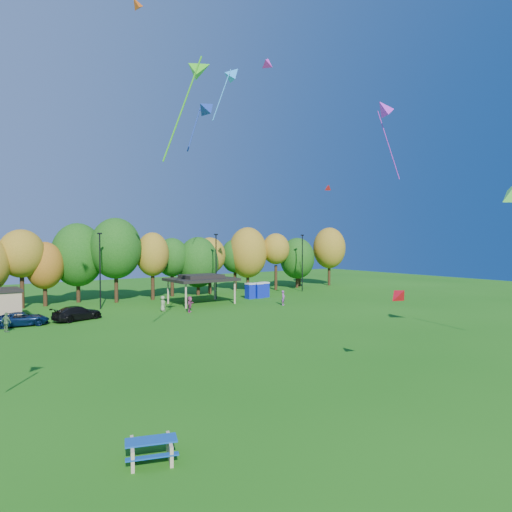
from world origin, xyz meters
TOP-DOWN VIEW (x-y plane):
  - ground at (0.00, 0.00)m, footprint 160.00×160.00m
  - tree_line at (-1.03, 45.51)m, footprint 93.57×10.55m
  - lamp_posts at (2.00, 40.00)m, footprint 64.50×0.25m
  - pavilion at (14.00, 37.00)m, footprint 8.20×6.20m
  - porta_potties at (23.32, 37.47)m, footprint 3.75×1.50m
  - picnic_table at (-7.99, 1.13)m, footprint 2.29×2.09m
  - car_c at (-7.38, 33.65)m, footprint 4.98×2.69m
  - car_d at (-2.27, 33.68)m, footprint 5.46×3.53m
  - far_person_0 at (9.49, 31.56)m, footprint 1.58×1.59m
  - far_person_1 at (7.30, 34.05)m, footprint 0.60×0.89m
  - far_person_3 at (-9.02, 31.06)m, footprint 0.95×1.10m
  - far_person_5 at (21.70, 29.74)m, footprint 0.81×0.75m
  - kite_1 at (0.23, 12.00)m, footprint 4.13×2.51m
  - kite_2 at (3.91, 17.51)m, footprint 2.90×1.65m
  - kite_3 at (12.74, 27.31)m, footprint 4.08×2.06m
  - kite_4 at (-1.12, 19.78)m, footprint 1.22×0.95m
  - kite_5 at (24.44, 24.64)m, footprint 1.35×1.44m
  - kite_6 at (8.31, 2.28)m, footprint 1.30×1.51m
  - kite_8 at (11.93, 20.21)m, footprint 1.94×1.89m
  - kite_13 at (25.67, 17.56)m, footprint 4.99×2.97m

SIDE VIEW (x-z plane):
  - ground at x=0.00m, z-range 0.00..0.00m
  - picnic_table at x=-7.99m, z-range 0.07..0.88m
  - car_c at x=-7.38m, z-range 0.00..1.33m
  - car_d at x=-2.27m, z-range 0.00..1.47m
  - far_person_3 at x=-9.02m, z-range 0.00..1.78m
  - far_person_1 at x=7.30m, z-range 0.00..1.78m
  - far_person_0 at x=9.49m, z-range 0.00..1.83m
  - far_person_5 at x=21.70m, z-range 0.00..1.86m
  - porta_potties at x=23.32m, z-range 0.01..2.19m
  - pavilion at x=14.00m, z-range 1.34..5.11m
  - lamp_posts at x=2.00m, z-range 0.36..9.45m
  - kite_6 at x=8.31m, z-range 4.35..5.65m
  - tree_line at x=-1.03m, z-range 0.34..11.49m
  - kite_5 at x=24.44m, z-range 13.99..15.17m
  - kite_2 at x=3.91m, z-range 16.52..21.11m
  - kite_1 at x=0.23m, z-range 15.73..23.09m
  - kite_13 at x=25.67m, z-range 18.15..26.74m
  - kite_8 at x=11.93m, z-range 24.35..25.88m
  - kite_3 at x=12.74m, z-range 22.93..29.56m
  - kite_4 at x=-1.12m, z-range 25.94..27.09m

